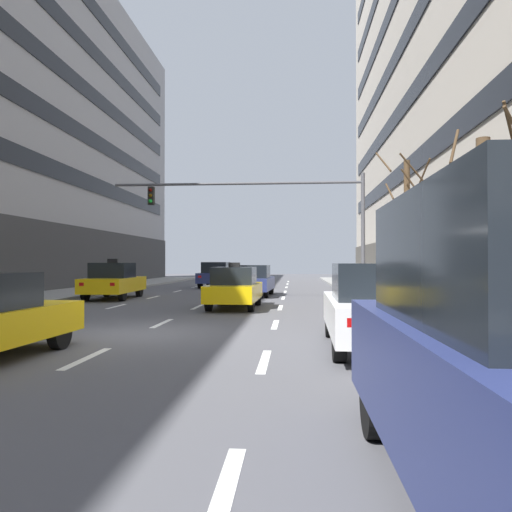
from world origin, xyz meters
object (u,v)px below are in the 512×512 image
car_driving_1 (254,281)px  pedestrian_1 (384,275)px  taxi_driving_4 (235,288)px  street_tree_0 (407,225)px  traffic_signal_0 (276,208)px  pedestrian_0 (449,286)px  car_driving_2 (216,275)px  street_tree_1 (484,227)px  taxi_driving_3 (114,281)px  car_parked_1 (376,307)px

car_driving_1 → pedestrian_1: 6.68m
taxi_driving_4 → street_tree_0: (6.47, 0.40, 2.37)m
car_driving_1 → traffic_signal_0: size_ratio=0.37×
taxi_driving_4 → traffic_signal_0: 5.38m
car_driving_1 → pedestrian_0: size_ratio=2.58×
car_driving_2 → pedestrian_0: 22.04m
pedestrian_1 → car_driving_2: bearing=141.9°
street_tree_0 → pedestrian_1: size_ratio=3.71×
street_tree_1 → taxi_driving_3: bearing=139.1°
street_tree_1 → pedestrian_0: street_tree_1 is taller
traffic_signal_0 → street_tree_0: size_ratio=1.94×
car_driving_1 → car_driving_2: bearing=111.9°
car_driving_1 → car_driving_2: (-3.29, 8.18, 0.08)m
car_driving_2 → street_tree_0: street_tree_0 is taller
street_tree_0 → pedestrian_1: 7.00m
taxi_driving_4 → pedestrian_0: pedestrian_0 is taller
pedestrian_1 → car_driving_1: bearing=-176.8°
taxi_driving_3 → pedestrian_1: taxi_driving_3 is taller
taxi_driving_3 → traffic_signal_0: 8.45m
car_driving_2 → car_parked_1: car_driving_2 is taller
street_tree_1 → pedestrian_1: size_ratio=3.10×
street_tree_1 → pedestrian_0: (-0.19, 1.86, -1.42)m
traffic_signal_0 → pedestrian_0: 10.62m
taxi_driving_4 → pedestrian_0: size_ratio=2.50×
car_driving_1 → car_parked_1: bearing=-76.0°
taxi_driving_3 → traffic_signal_0: (7.74, -0.34, 3.38)m
street_tree_0 → pedestrian_0: size_ratio=3.54×
car_driving_1 → car_parked_1: size_ratio=0.94×
car_driving_2 → street_tree_1: bearing=-66.2°
traffic_signal_0 → street_tree_0: street_tree_0 is taller
car_driving_2 → car_parked_1: (7.01, -23.13, -0.01)m
taxi_driving_4 → pedestrian_1: (6.83, 7.08, 0.29)m
car_parked_1 → traffic_signal_0: (-2.47, 12.11, 3.38)m
taxi_driving_4 → car_driving_1: bearing=88.6°
taxi_driving_3 → street_tree_0: (12.79, -3.80, 2.29)m
car_driving_2 → taxi_driving_3: 11.15m
street_tree_1 → pedestrian_0: size_ratio=2.97×
taxi_driving_3 → car_driving_2: bearing=73.3°
taxi_driving_3 → car_driving_1: bearing=21.1°
taxi_driving_4 → car_parked_1: (3.89, -8.24, 0.08)m
car_driving_2 → street_tree_0: (9.59, -14.48, 2.28)m
taxi_driving_4 → car_parked_1: bearing=-64.7°
street_tree_0 → street_tree_1: bearing=-89.8°
traffic_signal_0 → pedestrian_1: bearing=30.7°
pedestrian_1 → taxi_driving_3: bearing=-167.7°
street_tree_0 → pedestrian_0: bearing=-91.8°
taxi_driving_4 → pedestrian_0: 8.08m
car_driving_2 → car_driving_1: bearing=-68.1°
street_tree_0 → street_tree_1: (0.03, -7.30, -0.61)m
taxi_driving_4 → pedestrian_1: 9.84m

